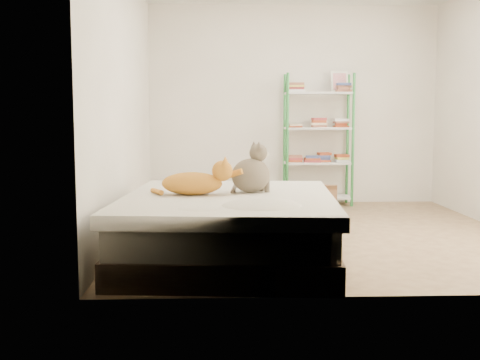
{
  "coord_description": "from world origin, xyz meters",
  "views": [
    {
      "loc": [
        -1.01,
        -5.88,
        1.19
      ],
      "look_at": [
        -0.82,
        -0.75,
        0.62
      ],
      "focal_mm": 45.0,
      "sensor_mm": 36.0,
      "label": 1
    }
  ],
  "objects_px": {
    "orange_cat": "(192,180)",
    "shelf_unit": "(319,140)",
    "cardboard_box": "(316,201)",
    "white_bin": "(195,191)",
    "grey_cat": "(251,168)",
    "bed": "(229,227)"
  },
  "relations": [
    {
      "from": "bed",
      "to": "white_bin",
      "type": "distance_m",
      "value": 2.93
    },
    {
      "from": "orange_cat",
      "to": "grey_cat",
      "type": "relative_size",
      "value": 1.41
    },
    {
      "from": "orange_cat",
      "to": "cardboard_box",
      "type": "bearing_deg",
      "value": 59.04
    },
    {
      "from": "shelf_unit",
      "to": "grey_cat",
      "type": "bearing_deg",
      "value": -110.43
    },
    {
      "from": "cardboard_box",
      "to": "white_bin",
      "type": "xyz_separation_m",
      "value": [
        -1.45,
        0.81,
        0.02
      ]
    },
    {
      "from": "orange_cat",
      "to": "grey_cat",
      "type": "height_order",
      "value": "grey_cat"
    },
    {
      "from": "white_bin",
      "to": "grey_cat",
      "type": "bearing_deg",
      "value": -78.25
    },
    {
      "from": "orange_cat",
      "to": "shelf_unit",
      "type": "height_order",
      "value": "shelf_unit"
    },
    {
      "from": "shelf_unit",
      "to": "white_bin",
      "type": "distance_m",
      "value": 1.74
    },
    {
      "from": "bed",
      "to": "grey_cat",
      "type": "bearing_deg",
      "value": 43.04
    },
    {
      "from": "shelf_unit",
      "to": "cardboard_box",
      "type": "xyz_separation_m",
      "value": [
        -0.16,
        -0.84,
        -0.67
      ]
    },
    {
      "from": "bed",
      "to": "grey_cat",
      "type": "relative_size",
      "value": 5.4
    },
    {
      "from": "grey_cat",
      "to": "shelf_unit",
      "type": "height_order",
      "value": "shelf_unit"
    },
    {
      "from": "shelf_unit",
      "to": "white_bin",
      "type": "relative_size",
      "value": 4.25
    },
    {
      "from": "orange_cat",
      "to": "shelf_unit",
      "type": "bearing_deg",
      "value": 64.71
    },
    {
      "from": "orange_cat",
      "to": "grey_cat",
      "type": "bearing_deg",
      "value": 17.51
    },
    {
      "from": "shelf_unit",
      "to": "cardboard_box",
      "type": "distance_m",
      "value": 1.09
    },
    {
      "from": "bed",
      "to": "shelf_unit",
      "type": "distance_m",
      "value": 3.23
    },
    {
      "from": "bed",
      "to": "orange_cat",
      "type": "xyz_separation_m",
      "value": [
        -0.3,
        0.01,
        0.38
      ]
    },
    {
      "from": "bed",
      "to": "cardboard_box",
      "type": "height_order",
      "value": "bed"
    },
    {
      "from": "orange_cat",
      "to": "shelf_unit",
      "type": "relative_size",
      "value": 0.33
    },
    {
      "from": "bed",
      "to": "shelf_unit",
      "type": "relative_size",
      "value": 1.28
    }
  ]
}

